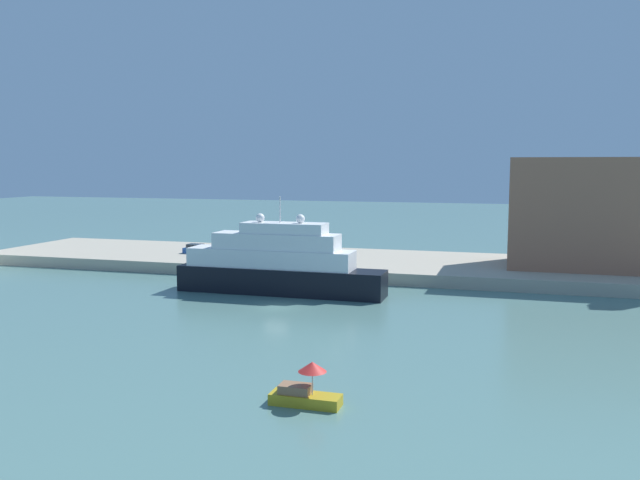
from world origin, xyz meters
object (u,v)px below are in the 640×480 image
(mooring_bollard, at_px, (296,265))
(parked_car, at_px, (196,249))
(large_yacht, at_px, (277,265))
(small_motorboat, at_px, (306,390))
(harbor_building, at_px, (590,213))
(person_figure, at_px, (203,256))

(mooring_bollard, bearing_deg, parked_car, 155.10)
(large_yacht, distance_m, small_motorboat, 36.84)
(harbor_building, bearing_deg, small_motorboat, -111.92)
(small_motorboat, distance_m, harbor_building, 59.20)
(large_yacht, xyz_separation_m, small_motorboat, (14.38, -33.83, -2.41))
(small_motorboat, height_order, parked_car, parked_car)
(large_yacht, bearing_deg, small_motorboat, -66.97)
(harbor_building, bearing_deg, person_figure, -169.62)
(large_yacht, height_order, parked_car, large_yacht)
(small_motorboat, distance_m, parked_car, 62.99)
(large_yacht, distance_m, mooring_bollard, 9.91)
(small_motorboat, bearing_deg, person_figure, 123.48)
(large_yacht, height_order, mooring_bollard, large_yacht)
(harbor_building, height_order, person_figure, harbor_building)
(person_figure, relative_size, mooring_bollard, 2.38)
(person_figure, bearing_deg, large_yacht, -35.94)
(large_yacht, distance_m, parked_car, 27.65)
(parked_car, xyz_separation_m, person_figure, (4.96, -7.58, 0.18))
(large_yacht, relative_size, harbor_building, 1.22)
(small_motorboat, height_order, mooring_bollard, small_motorboat)
(small_motorboat, bearing_deg, harbor_building, 68.08)
(large_yacht, distance_m, person_figure, 19.00)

